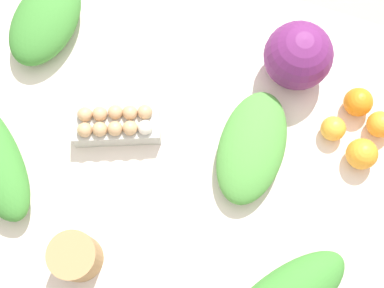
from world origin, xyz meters
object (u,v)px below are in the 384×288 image
Objects in this scene: cabbage_purple at (298,56)px; orange_5 at (333,129)px; egg_carton at (116,124)px; greens_bunch_scallion at (252,147)px; orange_1 at (380,124)px; greens_bunch_chard at (45,20)px; paper_bag at (76,257)px; orange_2 at (362,154)px; orange_7 at (358,102)px.

cabbage_purple is 0.21m from orange_5.
egg_carton is (0.38, 0.32, -0.05)m from cabbage_purple.
greens_bunch_scallion is 0.34m from orange_1.
orange_1 is (-0.93, -0.02, -0.01)m from greens_bunch_chard.
egg_carton reaches higher than orange_5.
egg_carton is at bearing -83.87° from paper_bag.
greens_bunch_scallion reaches higher than orange_2.
paper_bag is at bearing 48.95° from orange_7.
orange_7 is at bearing -176.02° from greens_bunch_chard.
orange_2 is 0.14m from orange_7.
orange_1 is at bearing 161.41° from cabbage_purple.
orange_2 is at bearing 175.32° from greens_bunch_chard.
orange_1 is (-0.29, -0.17, -0.01)m from greens_bunch_scallion.
orange_2 is (-0.27, -0.08, -0.00)m from greens_bunch_scallion.
orange_2 is at bearing 108.03° from orange_7.
greens_bunch_scallion is 4.74× the size of orange_5.
cabbage_purple reaches higher than orange_5.
orange_7 is at bearing -29.22° from orange_1.
greens_bunch_chard is at bearing -13.28° from greens_bunch_scallion.
greens_bunch_chard is at bearing 3.98° from orange_7.
greens_bunch_scallion is at bearing 166.72° from greens_bunch_chard.
orange_1 is at bearing -155.22° from orange_5.
paper_bag is at bearing 120.70° from greens_bunch_chard.
greens_bunch_scallion is 4.47× the size of orange_1.
cabbage_purple is 0.20m from orange_7.
orange_2 is at bearing 152.62° from orange_5.
orange_7 is at bearing 165.77° from cabbage_purple.
cabbage_purple is at bearing -98.19° from greens_bunch_scallion.
orange_2 is at bearing 170.40° from egg_carton.
paper_bag is 1.55× the size of orange_7.
egg_carton is at bearing 9.81° from greens_bunch_scallion.
greens_bunch_chard reaches higher than orange_2.
greens_bunch_chard is 4.32× the size of orange_5.
egg_carton is 0.78× the size of greens_bunch_scallion.
paper_bag is at bearing 52.45° from greens_bunch_scallion.
cabbage_purple reaches higher than greens_bunch_chard.
orange_2 is at bearing -164.08° from greens_bunch_scallion.
egg_carton is at bearing 39.67° from cabbage_purple.
cabbage_purple is at bearing -170.95° from greens_bunch_chard.
orange_7 is at bearing -131.05° from paper_bag.
cabbage_purple is 0.30m from orange_2.
paper_bag is at bearing 46.73° from orange_5.
greens_bunch_scallion is 3.83× the size of orange_2.
orange_5 is (-0.53, -0.18, -0.01)m from egg_carton.
paper_bag is 0.81m from orange_7.
greens_bunch_scallion is (0.04, 0.26, -0.05)m from cabbage_purple.
orange_5 is at bearing 136.67° from cabbage_purple.
cabbage_purple is at bearing -117.68° from paper_bag.
cabbage_purple is at bearing -38.18° from orange_2.
paper_bag is 0.42× the size of greens_bunch_chard.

